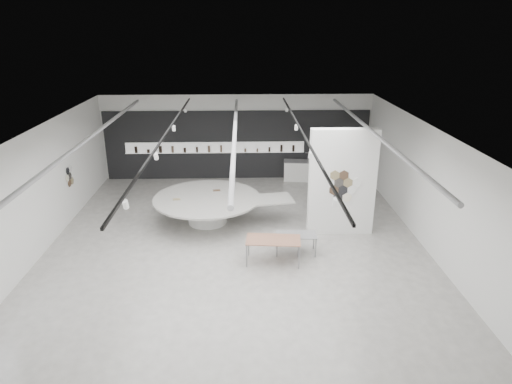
{
  "coord_description": "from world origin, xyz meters",
  "views": [
    {
      "loc": [
        0.22,
        -13.07,
        6.76
      ],
      "look_at": [
        0.67,
        1.2,
        1.42
      ],
      "focal_mm": 32.0,
      "sensor_mm": 36.0,
      "label": 1
    }
  ],
  "objects_px": {
    "sample_table_stone": "(296,236)",
    "kitchen_counter": "(301,171)",
    "partition_column": "(342,183)",
    "sample_table_wood": "(273,241)",
    "display_island": "(209,206)"
  },
  "relations": [
    {
      "from": "partition_column",
      "to": "sample_table_stone",
      "type": "height_order",
      "value": "partition_column"
    },
    {
      "from": "partition_column",
      "to": "display_island",
      "type": "relative_size",
      "value": 0.69
    },
    {
      "from": "display_island",
      "to": "sample_table_wood",
      "type": "bearing_deg",
      "value": -64.16
    },
    {
      "from": "display_island",
      "to": "sample_table_wood",
      "type": "distance_m",
      "value": 3.62
    },
    {
      "from": "partition_column",
      "to": "sample_table_stone",
      "type": "xyz_separation_m",
      "value": [
        -1.65,
        -1.45,
        -1.21
      ]
    },
    {
      "from": "sample_table_wood",
      "to": "sample_table_stone",
      "type": "relative_size",
      "value": 1.31
    },
    {
      "from": "partition_column",
      "to": "display_island",
      "type": "distance_m",
      "value": 4.72
    },
    {
      "from": "partition_column",
      "to": "sample_table_wood",
      "type": "bearing_deg",
      "value": -140.07
    },
    {
      "from": "sample_table_stone",
      "to": "kitchen_counter",
      "type": "relative_size",
      "value": 0.77
    },
    {
      "from": "partition_column",
      "to": "kitchen_counter",
      "type": "height_order",
      "value": "partition_column"
    },
    {
      "from": "partition_column",
      "to": "sample_table_stone",
      "type": "relative_size",
      "value": 2.83
    },
    {
      "from": "sample_table_wood",
      "to": "sample_table_stone",
      "type": "distance_m",
      "value": 0.93
    },
    {
      "from": "partition_column",
      "to": "kitchen_counter",
      "type": "distance_m",
      "value": 5.7
    },
    {
      "from": "sample_table_wood",
      "to": "sample_table_stone",
      "type": "height_order",
      "value": "sample_table_wood"
    },
    {
      "from": "sample_table_stone",
      "to": "kitchen_counter",
      "type": "xyz_separation_m",
      "value": [
        1.04,
        6.96,
        -0.13
      ]
    }
  ]
}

